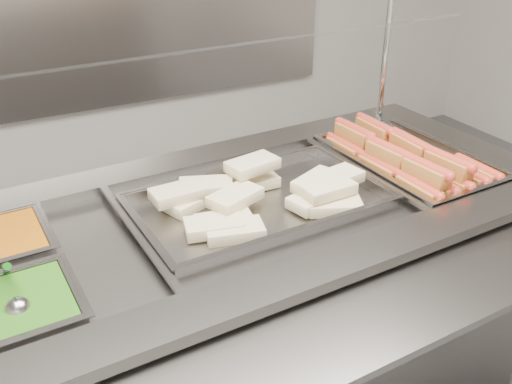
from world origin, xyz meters
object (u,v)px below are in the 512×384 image
serving_spoon (16,301)px  sneeze_guard (201,55)px  steam_counter (242,328)px  pan_wraps (259,206)px  pan_hotdogs (407,168)px

serving_spoon → sneeze_guard: bearing=32.9°
steam_counter → serving_spoon: (-0.66, -0.19, 0.50)m
pan_wraps → serving_spoon: serving_spoon is taller
pan_hotdogs → pan_wraps: size_ratio=0.81×
sneeze_guard → pan_wraps: sneeze_guard is taller
pan_wraps → serving_spoon: bearing=-165.6°
steam_counter → pan_hotdogs: (0.68, 0.02, 0.44)m
steam_counter → pan_hotdogs: size_ratio=3.40×
pan_wraps → serving_spoon: size_ratio=3.84×
pan_wraps → sneeze_guard: bearing=107.3°
steam_counter → sneeze_guard: 0.92m
pan_hotdogs → serving_spoon: (-1.34, -0.21, 0.06)m
sneeze_guard → pan_hotdogs: size_ratio=2.96×
steam_counter → serving_spoon: bearing=-164.4°
steam_counter → serving_spoon: 0.85m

